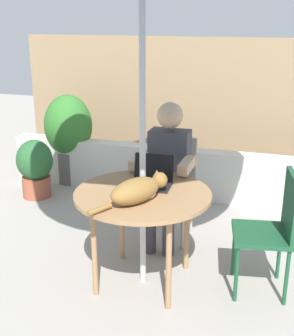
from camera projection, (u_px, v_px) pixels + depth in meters
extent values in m
plane|color=gray|center=(143.00, 280.00, 3.45)|extent=(14.00, 14.00, 0.00)
cube|color=#937756|center=(208.00, 109.00, 5.45)|extent=(4.77, 0.08, 1.69)
cube|color=beige|center=(193.00, 174.00, 4.93)|extent=(4.29, 0.20, 0.55)
cylinder|color=#9E754C|center=(143.00, 194.00, 3.22)|extent=(0.99, 0.99, 0.03)
cylinder|color=#9E754C|center=(187.00, 229.00, 3.50)|extent=(0.04, 0.04, 0.70)
cylinder|color=#9E754C|center=(122.00, 220.00, 3.66)|extent=(0.04, 0.04, 0.70)
cylinder|color=#9E754C|center=(94.00, 251.00, 3.17)|extent=(0.04, 0.04, 0.70)
cylinder|color=#9E754C|center=(169.00, 264.00, 3.01)|extent=(0.04, 0.04, 0.70)
cylinder|color=#B7B7BC|center=(143.00, 132.00, 3.07)|extent=(0.04, 0.04, 2.34)
cube|color=#B2A899|center=(169.00, 192.00, 3.97)|extent=(0.40, 0.40, 0.04)
cube|color=#B2A899|center=(175.00, 160.00, 4.05)|extent=(0.40, 0.04, 0.44)
cylinder|color=#B2A899|center=(191.00, 211.00, 4.15)|extent=(0.03, 0.03, 0.43)
cylinder|color=#B2A899|center=(156.00, 206.00, 4.25)|extent=(0.03, 0.03, 0.43)
cylinder|color=#B2A899|center=(145.00, 221.00, 3.94)|extent=(0.03, 0.03, 0.43)
cylinder|color=#B2A899|center=(183.00, 227.00, 3.84)|extent=(0.03, 0.03, 0.43)
cube|color=#194C2D|center=(261.00, 234.00, 3.20)|extent=(0.47, 0.47, 0.04)
cube|color=#194C2D|center=(291.00, 205.00, 3.10)|extent=(0.11, 0.40, 0.44)
cylinder|color=#194C2D|center=(287.00, 278.00, 3.10)|extent=(0.03, 0.03, 0.43)
cylinder|color=#194C2D|center=(279.00, 253.00, 3.41)|extent=(0.03, 0.03, 0.43)
cylinder|color=#194C2D|center=(234.00, 250.00, 3.46)|extent=(0.03, 0.03, 0.43)
cylinder|color=#194C2D|center=(236.00, 274.00, 3.14)|extent=(0.03, 0.03, 0.43)
cube|color=#3F3F47|center=(170.00, 161.00, 3.87)|extent=(0.34, 0.20, 0.54)
sphere|color=#DBAD89|center=(170.00, 115.00, 3.74)|extent=(0.22, 0.22, 0.22)
cube|color=#383842|center=(156.00, 190.00, 3.83)|extent=(0.12, 0.30, 0.12)
cylinder|color=#383842|center=(150.00, 227.00, 3.79)|extent=(0.10, 0.10, 0.47)
cube|color=#383842|center=(174.00, 192.00, 3.79)|extent=(0.12, 0.30, 0.12)
cylinder|color=#383842|center=(168.00, 230.00, 3.74)|extent=(0.10, 0.10, 0.47)
cube|color=#DBAD89|center=(139.00, 161.00, 3.72)|extent=(0.08, 0.32, 0.08)
cube|color=#DBAD89|center=(187.00, 165.00, 3.60)|extent=(0.08, 0.32, 0.08)
cube|color=black|center=(150.00, 186.00, 3.31)|extent=(0.31, 0.23, 0.02)
cube|color=black|center=(154.00, 167.00, 3.37)|extent=(0.30, 0.07, 0.20)
cube|color=black|center=(154.00, 167.00, 3.38)|extent=(0.30, 0.07, 0.20)
ellipsoid|color=olive|center=(135.00, 191.00, 3.01)|extent=(0.36, 0.44, 0.17)
sphere|color=olive|center=(160.00, 180.00, 3.15)|extent=(0.11, 0.11, 0.11)
ellipsoid|color=white|center=(147.00, 192.00, 3.09)|extent=(0.16, 0.16, 0.09)
cylinder|color=olive|center=(99.00, 209.00, 2.87)|extent=(0.12, 0.18, 0.04)
cone|color=olive|center=(163.00, 174.00, 3.11)|extent=(0.04, 0.04, 0.03)
cone|color=olive|center=(157.00, 172.00, 3.15)|extent=(0.04, 0.04, 0.03)
cylinder|color=#9E5138|center=(37.00, 186.00, 5.01)|extent=(0.31, 0.31, 0.23)
ellipsoid|color=#26592D|center=(35.00, 160.00, 4.91)|extent=(0.40, 0.40, 0.45)
cylinder|color=#595654|center=(71.00, 166.00, 5.45)|extent=(0.36, 0.36, 0.38)
ellipsoid|color=#2D6B28|center=(68.00, 125.00, 5.29)|extent=(0.56, 0.56, 0.73)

